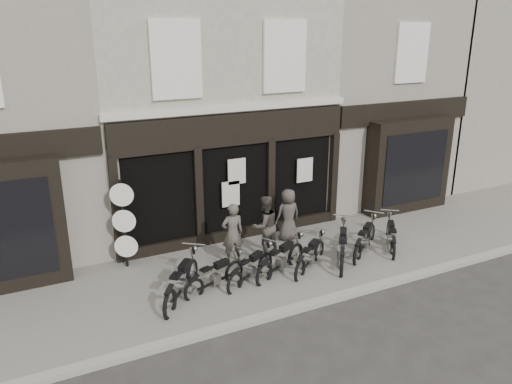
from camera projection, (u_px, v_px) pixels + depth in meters
name	position (u px, v px, depth m)	size (l,w,h in m)	color
ground_plane	(283.00, 284.00, 12.66)	(90.00, 90.00, 0.00)	#2D2B28
pavement	(267.00, 267.00, 13.40)	(30.00, 4.20, 0.12)	slate
kerb	(310.00, 305.00, 11.57)	(30.00, 0.25, 0.13)	gray
central_building	(197.00, 95.00, 16.43)	(7.30, 6.22, 8.34)	#B2AC99
neighbour_right	(354.00, 86.00, 19.08)	(5.60, 6.73, 8.34)	gray
filler_right	(499.00, 76.00, 22.59)	(11.00, 6.00, 8.20)	gray
motorcycle_0	(182.00, 285.00, 11.75)	(1.59, 1.88, 1.07)	black
motorcycle_1	(215.00, 278.00, 12.18)	(1.82, 0.90, 0.91)	black
motorcycle_2	(251.00, 270.00, 12.55)	(1.76, 1.16, 0.93)	black
motorcycle_3	(281.00, 262.00, 12.95)	(1.94, 1.19, 1.01)	black
motorcycle_4	(310.00, 258.00, 13.21)	(1.70, 1.35, 0.94)	black
motorcycle_5	(342.00, 249.00, 13.60)	(1.57, 1.94, 1.08)	black
motorcycle_6	(365.00, 242.00, 14.13)	(1.84, 1.51, 1.03)	black
motorcycle_7	(391.00, 238.00, 14.45)	(1.36, 1.72, 0.95)	black
man_left	(233.00, 233.00, 13.29)	(0.61, 0.40, 1.68)	#4D473F
man_centre	(265.00, 226.00, 13.75)	(0.84, 0.65, 1.72)	#3C3630
man_right	(288.00, 215.00, 14.78)	(0.77, 0.50, 1.57)	#443D39
advert_sign_post	(124.00, 228.00, 12.96)	(0.58, 0.40, 2.53)	black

